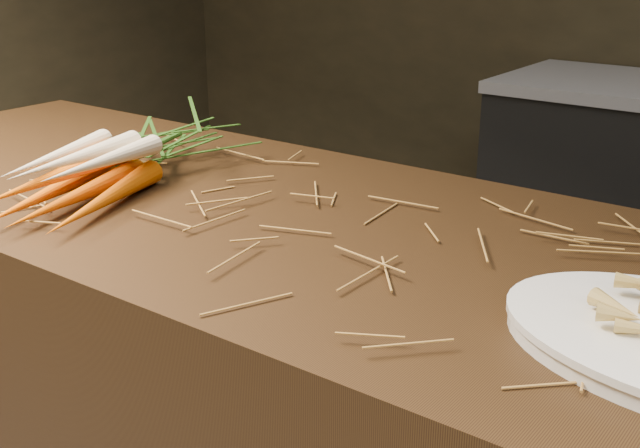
# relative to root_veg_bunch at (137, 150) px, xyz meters

# --- Properties ---
(straw_bedding) EXTENTS (1.40, 0.60, 0.02)m
(straw_bedding) POSITION_rel_root_veg_bunch_xyz_m (0.50, 0.00, -0.04)
(straw_bedding) COLOR #925F26
(straw_bedding) RESTS_ON main_counter
(root_veg_bunch) EXTENTS (0.33, 0.60, 0.11)m
(root_veg_bunch) POSITION_rel_root_veg_bunch_xyz_m (0.00, 0.00, 0.00)
(root_veg_bunch) COLOR #C84900
(root_veg_bunch) RESTS_ON main_counter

